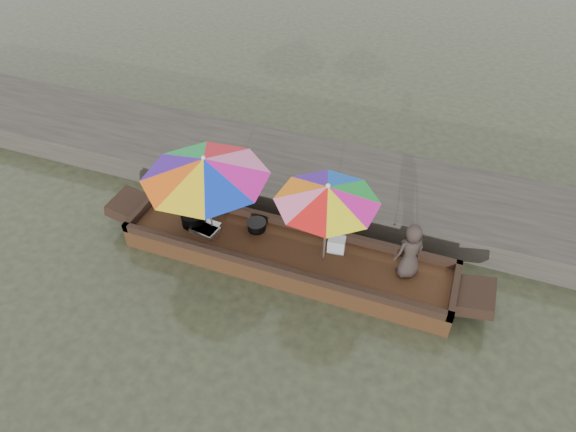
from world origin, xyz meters
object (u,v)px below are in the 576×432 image
(vendor, at_px, (411,251))
(umbrella_stern, at_px, (326,224))
(tray_scallop, at_px, (206,226))
(charcoal_grill, at_px, (257,226))
(umbrella_bow, at_px, (208,195))
(cooking_pot, at_px, (194,219))
(tray_crayfish, at_px, (205,230))
(boat_hull, at_px, (286,256))
(supply_bag, at_px, (337,245))

(vendor, height_order, umbrella_stern, umbrella_stern)
(tray_scallop, xyz_separation_m, charcoal_grill, (0.86, 0.27, 0.05))
(tray_scallop, xyz_separation_m, umbrella_bow, (0.14, -0.01, 0.74))
(cooking_pot, height_order, tray_crayfish, cooking_pot)
(boat_hull, bearing_deg, supply_bag, 18.28)
(cooking_pot, distance_m, tray_scallop, 0.25)
(vendor, distance_m, umbrella_stern, 1.37)
(tray_scallop, bearing_deg, umbrella_stern, -0.20)
(tray_crayfish, xyz_separation_m, vendor, (3.47, 0.27, 0.45))
(umbrella_bow, bearing_deg, tray_scallop, 176.89)
(cooking_pot, xyz_separation_m, supply_bag, (2.56, 0.24, 0.02))
(charcoal_grill, distance_m, vendor, 2.69)
(boat_hull, bearing_deg, umbrella_stern, 0.00)
(cooking_pot, distance_m, umbrella_stern, 2.50)
(boat_hull, height_order, charcoal_grill, charcoal_grill)
(charcoal_grill, relative_size, umbrella_stern, 0.20)
(supply_bag, bearing_deg, boat_hull, -161.72)
(supply_bag, bearing_deg, tray_crayfish, -170.64)
(tray_crayfish, xyz_separation_m, supply_bag, (2.27, 0.37, 0.09))
(supply_bag, relative_size, umbrella_stern, 0.17)
(tray_crayfish, height_order, supply_bag, supply_bag)
(umbrella_bow, bearing_deg, cooking_pot, 176.21)
(vendor, bearing_deg, boat_hull, -36.07)
(tray_scallop, height_order, vendor, vendor)
(tray_crayfish, relative_size, tray_scallop, 1.00)
(cooking_pot, bearing_deg, vendor, 2.13)
(tray_scallop, xyz_separation_m, supply_bag, (2.32, 0.26, 0.10))
(charcoal_grill, bearing_deg, umbrella_bow, -158.87)
(vendor, bearing_deg, umbrella_bow, -37.99)
(boat_hull, height_order, umbrella_bow, umbrella_bow)
(cooking_pot, xyz_separation_m, tray_crayfish, (0.29, -0.13, -0.07))
(cooking_pot, bearing_deg, charcoal_grill, 13.04)
(boat_hull, distance_m, vendor, 2.11)
(charcoal_grill, bearing_deg, vendor, -2.48)
(tray_scallop, relative_size, vendor, 0.46)
(umbrella_bow, bearing_deg, umbrella_stern, 0.00)
(charcoal_grill, relative_size, vendor, 0.32)
(boat_hull, bearing_deg, charcoal_grill, 156.87)
(tray_crayfish, distance_m, umbrella_stern, 2.25)
(umbrella_bow, distance_m, umbrella_stern, 2.04)
(boat_hull, relative_size, cooking_pot, 13.11)
(tray_crayfish, distance_m, supply_bag, 2.30)
(boat_hull, bearing_deg, vendor, 4.71)
(cooking_pot, bearing_deg, tray_scallop, -4.18)
(charcoal_grill, xyz_separation_m, umbrella_stern, (1.32, -0.28, 0.70))
(tray_scallop, distance_m, umbrella_bow, 0.76)
(charcoal_grill, bearing_deg, boat_hull, -23.13)
(tray_crayfish, height_order, vendor, vendor)
(tray_scallop, bearing_deg, boat_hull, -0.28)
(umbrella_stern, bearing_deg, boat_hull, 180.00)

